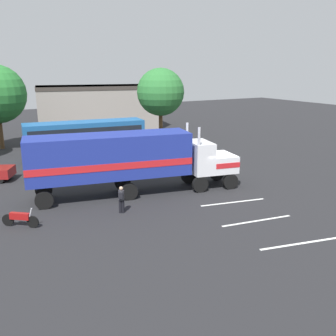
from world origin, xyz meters
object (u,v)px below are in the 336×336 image
semi_truck (127,158)px  tree_left (161,92)px  parked_bus (85,136)px  person_bystander (121,199)px  motorcycle (20,218)px

semi_truck → tree_left: 18.81m
semi_truck → parked_bus: 12.05m
parked_bus → tree_left: tree_left is taller
person_bystander → tree_left: size_ratio=0.20×
parked_bus → motorcycle: 16.38m
semi_truck → tree_left: size_ratio=1.74×
person_bystander → tree_left: (12.31, 18.13, 4.72)m
motorcycle → parked_bus: bearing=60.3°
semi_truck → person_bystander: size_ratio=8.82×
person_bystander → parked_bus: parked_bus is taller
person_bystander → tree_left: 22.42m
parked_bus → tree_left: 10.86m
person_bystander → parked_bus: 15.22m
person_bystander → parked_bus: size_ratio=0.15×
parked_bus → tree_left: (9.76, 3.17, 3.55)m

